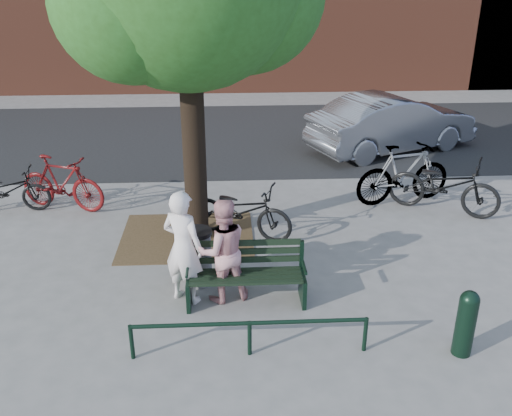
{
  "coord_description": "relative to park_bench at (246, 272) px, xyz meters",
  "views": [
    {
      "loc": [
        -0.24,
        -7.18,
        4.75
      ],
      "look_at": [
        0.2,
        1.0,
        1.09
      ],
      "focal_mm": 40.0,
      "sensor_mm": 36.0,
      "label": 1
    }
  ],
  "objects": [
    {
      "name": "dirt_pit",
      "position": [
        -1.0,
        2.12,
        -0.47
      ],
      "size": [
        2.4,
        2.0,
        0.02
      ],
      "primitive_type": "cube",
      "color": "brown",
      "rests_on": "ground"
    },
    {
      "name": "park_bench",
      "position": [
        0.0,
        0.0,
        0.0
      ],
      "size": [
        1.74,
        0.54,
        0.97
      ],
      "color": "black",
      "rests_on": "ground"
    },
    {
      "name": "bicycle_c",
      "position": [
        -0.0,
        2.12,
        0.03
      ],
      "size": [
        2.06,
        1.41,
        1.02
      ],
      "primitive_type": "imported",
      "rotation": [
        0.0,
        0.0,
        1.16
      ],
      "color": "black",
      "rests_on": "ground"
    },
    {
      "name": "guard_railing",
      "position": [
        0.0,
        -1.28,
        -0.08
      ],
      "size": [
        3.06,
        0.06,
        0.51
      ],
      "color": "black",
      "rests_on": "ground"
    },
    {
      "name": "road",
      "position": [
        0.0,
        8.42,
        -0.47
      ],
      "size": [
        40.0,
        7.0,
        0.01
      ],
      "primitive_type": "cube",
      "color": "black",
      "rests_on": "ground"
    },
    {
      "name": "person_left",
      "position": [
        -0.9,
        0.07,
        0.4
      ],
      "size": [
        0.76,
        0.68,
        1.76
      ],
      "primitive_type": "imported",
      "rotation": [
        0.0,
        0.0,
        2.62
      ],
      "color": "silver",
      "rests_on": "ground"
    },
    {
      "name": "bollard",
      "position": [
        2.75,
        -1.4,
        0.02
      ],
      "size": [
        0.25,
        0.25,
        0.94
      ],
      "color": "black",
      "rests_on": "ground"
    },
    {
      "name": "bicycle_d",
      "position": [
        3.38,
        3.52,
        0.15
      ],
      "size": [
        2.18,
        1.08,
        1.26
      ],
      "primitive_type": "imported",
      "rotation": [
        0.0,
        0.0,
        1.81
      ],
      "color": "gray",
      "rests_on": "ground"
    },
    {
      "name": "parked_car",
      "position": [
        4.06,
        6.92,
        0.26
      ],
      "size": [
        4.74,
        3.21,
        1.48
      ],
      "primitive_type": "imported",
      "rotation": [
        0.0,
        0.0,
        1.98
      ],
      "color": "gray",
      "rests_on": "ground"
    },
    {
      "name": "ground",
      "position": [
        0.0,
        -0.08,
        -0.48
      ],
      "size": [
        90.0,
        90.0,
        0.0
      ],
      "primitive_type": "plane",
      "color": "gray",
      "rests_on": "ground"
    },
    {
      "name": "person_right",
      "position": [
        -0.34,
        0.07,
        0.33
      ],
      "size": [
        0.92,
        0.8,
        1.61
      ],
      "primitive_type": "imported",
      "rotation": [
        0.0,
        0.0,
        3.41
      ],
      "color": "#D08F91",
      "rests_on": "ground"
    },
    {
      "name": "bicycle_b",
      "position": [
        -3.55,
        3.55,
        0.08
      ],
      "size": [
        1.94,
        1.14,
        1.12
      ],
      "primitive_type": "imported",
      "rotation": [
        0.0,
        0.0,
        1.22
      ],
      "color": "#530B0C",
      "rests_on": "ground"
    },
    {
      "name": "litter_bin",
      "position": [
        -0.72,
        0.52,
        -0.01
      ],
      "size": [
        0.45,
        0.45,
        0.92
      ],
      "color": "gray",
      "rests_on": "ground"
    },
    {
      "name": "bicycle_a",
      "position": [
        -4.64,
        3.49,
        -0.03
      ],
      "size": [
        1.72,
        0.65,
        0.89
      ],
      "primitive_type": "imported",
      "rotation": [
        0.0,
        0.0,
        1.6
      ],
      "color": "black",
      "rests_on": "ground"
    },
    {
      "name": "bicycle_e",
      "position": [
        4.04,
        3.0,
        0.09
      ],
      "size": [
        2.27,
        1.72,
        1.14
      ],
      "primitive_type": "imported",
      "rotation": [
        0.0,
        0.0,
        1.06
      ],
      "color": "black",
      "rests_on": "ground"
    }
  ]
}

